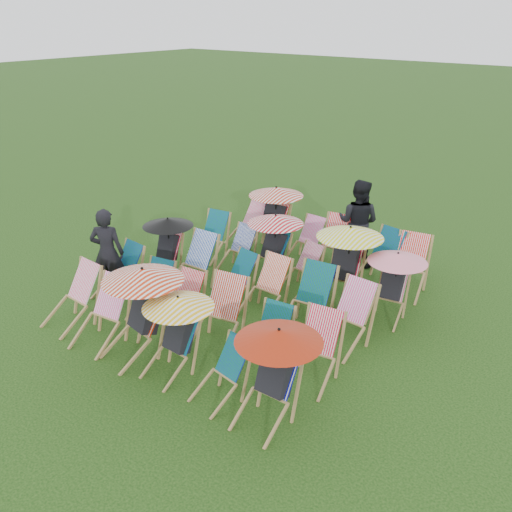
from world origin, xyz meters
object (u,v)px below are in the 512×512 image
Objects in this scene: deckchair_0 at (71,297)px; deckchair_5 at (271,375)px; deckchair_29 at (408,266)px; person_rear at (358,222)px; person_left at (107,253)px.

deckchair_0 is 4.04m from deckchair_5.
deckchair_5 reaches higher than deckchair_29.
deckchair_5 is 0.73× the size of person_rear.
deckchair_0 is 1.17m from person_left.
deckchair_5 is 4.44m from deckchair_29.
deckchair_0 is 0.60× the size of person_left.
deckchair_0 is at bearing 54.74° from person_rear.
deckchair_0 is at bearing 76.12° from person_left.
deckchair_5 is 4.51m from person_left.
person_rear reaches higher than deckchair_5.
person_rear reaches higher than person_left.
person_rear is (-1.58, 5.02, 0.20)m from deckchair_5.
person_left is 4.92m from person_rear.
person_left reaches higher than deckchair_0.
deckchair_29 is at bearing 52.47° from deckchair_0.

